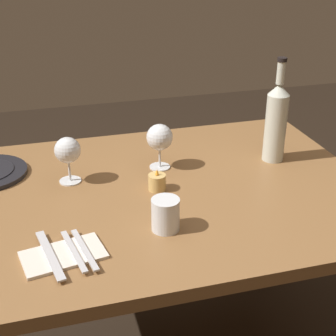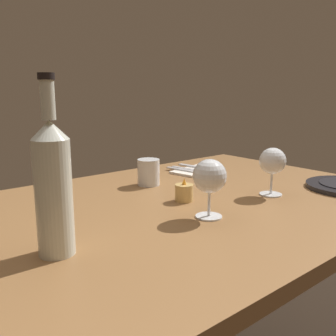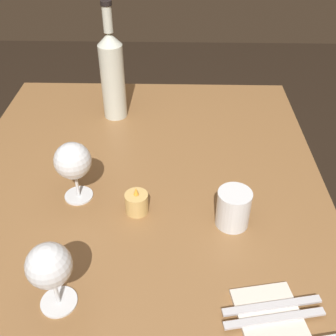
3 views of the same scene
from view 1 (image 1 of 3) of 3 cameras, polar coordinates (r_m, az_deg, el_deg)
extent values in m
cube|color=olive|center=(1.47, -1.84, -3.16)|extent=(1.30, 0.90, 0.04)
cylinder|color=brown|center=(2.15, 11.00, -4.90)|extent=(0.06, 0.06, 0.70)
cylinder|color=white|center=(1.54, -11.07, -1.44)|extent=(0.07, 0.07, 0.00)
cylinder|color=white|center=(1.52, -11.18, -0.25)|extent=(0.01, 0.01, 0.07)
sphere|color=white|center=(1.50, -11.39, 2.01)|extent=(0.08, 0.08, 0.08)
cylinder|color=#510A14|center=(1.50, -11.38, 1.90)|extent=(0.06, 0.06, 0.02)
cylinder|color=white|center=(1.60, -0.94, 0.14)|extent=(0.07, 0.07, 0.00)
cylinder|color=white|center=(1.58, -0.95, 1.28)|extent=(0.01, 0.01, 0.07)
sphere|color=white|center=(1.56, -0.97, 3.53)|extent=(0.08, 0.08, 0.08)
cylinder|color=#510A14|center=(1.56, -0.97, 3.53)|extent=(0.06, 0.06, 0.03)
cylinder|color=silver|center=(1.65, 12.14, 4.49)|extent=(0.07, 0.07, 0.22)
cone|color=silver|center=(1.61, 12.57, 8.74)|extent=(0.07, 0.07, 0.03)
cylinder|color=silver|center=(1.59, 12.76, 10.55)|extent=(0.03, 0.03, 0.07)
cylinder|color=black|center=(1.58, 12.90, 11.98)|extent=(0.03, 0.03, 0.01)
cylinder|color=white|center=(1.26, -0.29, -5.32)|extent=(0.07, 0.07, 0.09)
cylinder|color=silver|center=(1.27, -0.29, -5.99)|extent=(0.06, 0.06, 0.04)
cylinder|color=#DBB266|center=(1.46, -1.30, -1.56)|extent=(0.05, 0.05, 0.05)
cylinder|color=white|center=(1.46, -1.29, -1.76)|extent=(0.04, 0.04, 0.03)
cone|color=#F99E2D|center=(1.45, -1.31, -0.36)|extent=(0.01, 0.01, 0.02)
cube|color=silver|center=(1.21, -11.85, -9.69)|extent=(0.21, 0.14, 0.01)
cube|color=silver|center=(1.21, -10.69, -9.29)|extent=(0.05, 0.18, 0.00)
cube|color=silver|center=(1.21, -9.50, -9.14)|extent=(0.05, 0.18, 0.00)
cube|color=silver|center=(1.21, -13.31, -9.62)|extent=(0.06, 0.21, 0.00)
camera|label=2|loc=(2.28, 11.24, 15.78)|focal=40.23mm
camera|label=3|loc=(1.22, -34.38, 19.08)|focal=43.61mm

